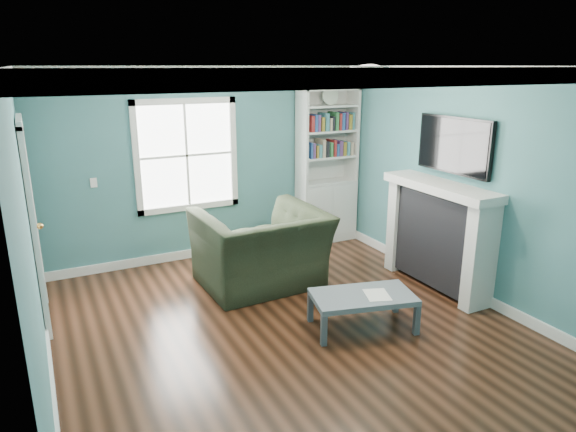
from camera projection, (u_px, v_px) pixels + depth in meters
name	position (u px, v px, depth m)	size (l,w,h in m)	color
floor	(291.00, 330.00, 5.25)	(5.00, 5.00, 0.00)	black
room_walls	(292.00, 179.00, 4.80)	(5.00, 5.00, 5.00)	#3D7474
trim	(292.00, 215.00, 4.90)	(4.50, 5.00, 2.60)	white
window	(187.00, 155.00, 6.84)	(1.40, 0.06, 1.50)	white
bookshelf	(326.00, 181.00, 7.72)	(0.90, 0.35, 2.31)	silver
fireplace	(438.00, 237.00, 6.14)	(0.44, 1.58, 1.30)	black
tv	(454.00, 145.00, 5.88)	(0.06, 1.10, 0.65)	black
door	(33.00, 223.00, 5.18)	(0.12, 0.98, 2.17)	silver
ceiling_fixture	(369.00, 71.00, 5.00)	(0.38, 0.38, 0.15)	white
light_switch	(94.00, 183.00, 6.39)	(0.08, 0.01, 0.12)	white
recliner	(261.00, 236.00, 6.16)	(1.44, 0.94, 1.26)	black
coffee_table	(363.00, 299.00, 5.22)	(1.13, 0.79, 0.37)	#484E56
paper_sheet	(377.00, 295.00, 5.19)	(0.23, 0.29, 0.00)	white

